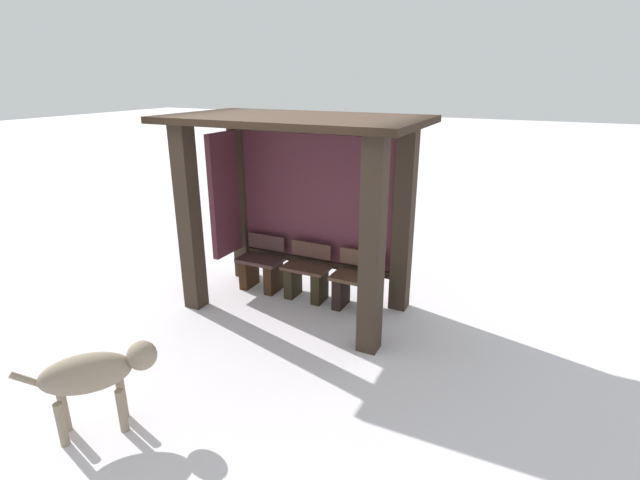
# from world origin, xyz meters

# --- Properties ---
(ground_plane) EXTENTS (60.00, 60.00, 0.00)m
(ground_plane) POSITION_xyz_m (0.00, 0.00, 0.00)
(ground_plane) COLOR silver
(bus_shelter) EXTENTS (2.90, 1.66, 2.35)m
(bus_shelter) POSITION_xyz_m (-0.08, 0.15, 1.55)
(bus_shelter) COLOR #33271E
(bus_shelter) RESTS_ON ground
(bench_left_inside) EXTENTS (0.59, 0.38, 0.73)m
(bench_left_inside) POSITION_xyz_m (-0.69, 0.26, 0.29)
(bench_left_inside) COLOR #422B29
(bench_left_inside) RESTS_ON ground
(bench_center_inside) EXTENTS (0.59, 0.35, 0.73)m
(bench_center_inside) POSITION_xyz_m (0.00, 0.26, 0.30)
(bench_center_inside) COLOR #4C3128
(bench_center_inside) RESTS_ON ground
(bench_right_inside) EXTENTS (0.59, 0.38, 0.73)m
(bench_right_inside) POSITION_xyz_m (0.69, 0.26, 0.29)
(bench_right_inside) COLOR brown
(bench_right_inside) RESTS_ON ground
(dog) EXTENTS (0.77, 0.83, 0.73)m
(dog) POSITION_xyz_m (-0.38, -2.65, 0.53)
(dog) COLOR gray
(dog) RESTS_ON ground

